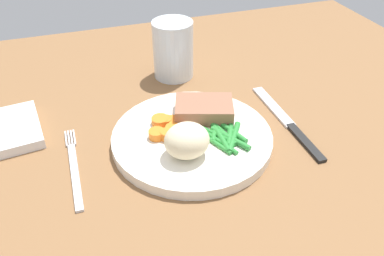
% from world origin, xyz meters
% --- Properties ---
extents(dining_table, '(1.20, 0.90, 0.02)m').
position_xyz_m(dining_table, '(0.00, 0.00, 0.01)').
color(dining_table, brown).
rests_on(dining_table, ground).
extents(dinner_plate, '(0.23, 0.23, 0.02)m').
position_xyz_m(dinner_plate, '(0.04, -0.02, 0.03)').
color(dinner_plate, white).
rests_on(dinner_plate, dining_table).
extents(meat_portion, '(0.10, 0.08, 0.02)m').
position_xyz_m(meat_portion, '(0.07, 0.02, 0.05)').
color(meat_portion, '#936047').
rests_on(meat_portion, dinner_plate).
extents(mashed_potatoes, '(0.06, 0.05, 0.05)m').
position_xyz_m(mashed_potatoes, '(0.02, -0.06, 0.06)').
color(mashed_potatoes, beige).
rests_on(mashed_potatoes, dinner_plate).
extents(carrot_slices, '(0.05, 0.06, 0.01)m').
position_xyz_m(carrot_slices, '(0.01, 0.00, 0.04)').
color(carrot_slices, orange).
rests_on(carrot_slices, dinner_plate).
extents(green_beans, '(0.06, 0.09, 0.01)m').
position_xyz_m(green_beans, '(0.08, -0.04, 0.04)').
color(green_beans, '#2D8C38').
rests_on(green_beans, dinner_plate).
extents(fork, '(0.01, 0.17, 0.00)m').
position_xyz_m(fork, '(-0.13, -0.02, 0.02)').
color(fork, silver).
rests_on(fork, dining_table).
extents(knife, '(0.02, 0.21, 0.01)m').
position_xyz_m(knife, '(0.19, -0.02, 0.02)').
color(knife, black).
rests_on(knife, dining_table).
extents(water_glass, '(0.07, 0.07, 0.10)m').
position_xyz_m(water_glass, '(0.07, 0.18, 0.06)').
color(water_glass, silver).
rests_on(water_glass, dining_table).
extents(napkin, '(0.13, 0.13, 0.02)m').
position_xyz_m(napkin, '(-0.23, 0.08, 0.03)').
color(napkin, white).
rests_on(napkin, dining_table).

